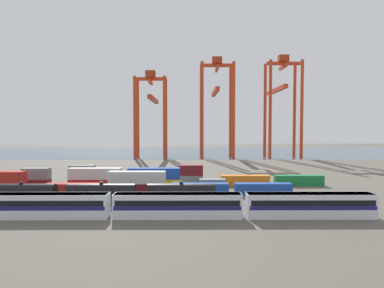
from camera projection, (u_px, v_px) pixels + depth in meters
ground_plane at (182, 170)px, 115.32m from camera, size 420.00×420.00×0.00m
harbour_water at (186, 152)px, 210.08m from camera, size 400.00×110.00×0.01m
passenger_train at (178, 204)px, 53.92m from camera, size 63.16×3.14×3.90m
freight_tank_row at (101, 194)px, 63.02m from camera, size 42.72×2.90×4.36m
shipping_container_0 at (11, 190)px, 71.77m from camera, size 6.04×2.44×2.60m
shipping_container_1 at (10, 177)px, 71.65m from camera, size 6.04×2.44×2.60m
shipping_container_2 at (74, 189)px, 71.86m from camera, size 12.10×2.44×2.60m
shipping_container_3 at (137, 189)px, 71.95m from camera, size 12.10×2.44×2.60m
shipping_container_4 at (137, 177)px, 71.83m from camera, size 12.10×2.44×2.60m
shipping_container_5 at (200, 189)px, 72.04m from camera, size 12.10×2.44×2.60m
shipping_container_6 at (263, 189)px, 72.13m from camera, size 12.10×2.44×2.60m
shipping_container_7 at (37, 185)px, 77.96m from camera, size 6.04×2.44×2.60m
shipping_container_8 at (36, 174)px, 77.84m from camera, size 6.04×2.44×2.60m
shipping_container_9 at (95, 185)px, 78.05m from camera, size 12.10×2.44×2.60m
shipping_container_10 at (95, 174)px, 77.93m from camera, size 12.10×2.44×2.60m
shipping_container_11 at (154, 185)px, 78.14m from camera, size 12.10×2.44×2.60m
shipping_container_12 at (154, 174)px, 78.02m from camera, size 12.10×2.44×2.60m
shipping_container_13 at (213, 185)px, 78.23m from camera, size 6.04×2.44×2.60m
shipping_container_14 at (28, 181)px, 84.09m from camera, size 6.04×2.44×2.60m
shipping_container_15 at (82, 181)px, 84.18m from camera, size 6.04×2.44×2.60m
shipping_container_16 at (82, 170)px, 84.07m from camera, size 6.04×2.44×2.60m
shipping_container_17 at (137, 181)px, 84.27m from camera, size 6.04×2.44×2.60m
shipping_container_18 at (191, 180)px, 84.36m from camera, size 6.04×2.44×2.60m
shipping_container_19 at (191, 170)px, 84.24m from camera, size 6.04×2.44×2.60m
shipping_container_20 at (245, 180)px, 84.45m from camera, size 12.10×2.44×2.60m
shipping_container_21 at (299, 180)px, 84.54m from camera, size 12.10×2.44×2.60m
gantry_crane_west at (151, 106)px, 169.28m from camera, size 15.92×36.78×42.97m
gantry_crane_central at (217, 99)px, 168.53m from camera, size 16.71×34.69×49.68m
gantry_crane_east at (281, 97)px, 169.10m from camera, size 16.81×37.10×50.63m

